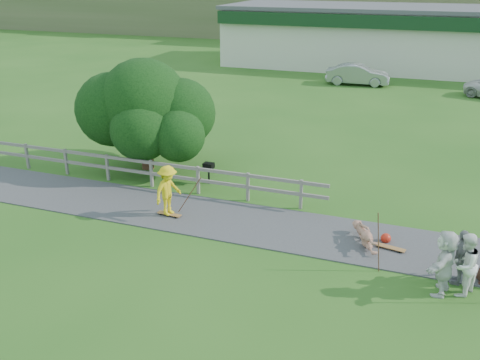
{
  "coord_description": "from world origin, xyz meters",
  "views": [
    {
      "loc": [
        6.0,
        -13.78,
        7.99
      ],
      "look_at": [
        0.17,
        2.0,
        1.33
      ],
      "focal_mm": 40.0,
      "sensor_mm": 36.0,
      "label": 1
    }
  ],
  "objects_px": {
    "bbq": "(209,173)",
    "spectator_b": "(461,257)",
    "skater_fallen": "(365,235)",
    "spectator_a": "(465,265)",
    "skater_rider": "(168,193)",
    "spectator_d": "(445,263)",
    "car_silver": "(358,75)",
    "tree": "(145,125)"
  },
  "relations": [
    {
      "from": "skater_fallen",
      "to": "spectator_a",
      "type": "bearing_deg",
      "value": -58.72
    },
    {
      "from": "spectator_b",
      "to": "car_silver",
      "type": "relative_size",
      "value": 0.35
    },
    {
      "from": "skater_fallen",
      "to": "spectator_a",
      "type": "height_order",
      "value": "spectator_a"
    },
    {
      "from": "skater_rider",
      "to": "skater_fallen",
      "type": "distance_m",
      "value": 6.66
    },
    {
      "from": "spectator_a",
      "to": "spectator_d",
      "type": "height_order",
      "value": "spectator_d"
    },
    {
      "from": "skater_rider",
      "to": "skater_fallen",
      "type": "bearing_deg",
      "value": -71.46
    },
    {
      "from": "spectator_a",
      "to": "skater_fallen",
      "type": "bearing_deg",
      "value": -98.32
    },
    {
      "from": "skater_fallen",
      "to": "skater_rider",
      "type": "bearing_deg",
      "value": 157.85
    },
    {
      "from": "spectator_a",
      "to": "spectator_b",
      "type": "xyz_separation_m",
      "value": [
        -0.07,
        0.54,
        -0.08
      ]
    },
    {
      "from": "skater_rider",
      "to": "bbq",
      "type": "height_order",
      "value": "skater_rider"
    },
    {
      "from": "spectator_a",
      "to": "bbq",
      "type": "relative_size",
      "value": 2.0
    },
    {
      "from": "spectator_b",
      "to": "spectator_a",
      "type": "bearing_deg",
      "value": 17.56
    },
    {
      "from": "skater_rider",
      "to": "bbq",
      "type": "bearing_deg",
      "value": 14.64
    },
    {
      "from": "skater_rider",
      "to": "spectator_b",
      "type": "distance_m",
      "value": 9.37
    },
    {
      "from": "skater_rider",
      "to": "spectator_b",
      "type": "relative_size",
      "value": 1.11
    },
    {
      "from": "spectator_b",
      "to": "spectator_d",
      "type": "bearing_deg",
      "value": -21.85
    },
    {
      "from": "skater_rider",
      "to": "tree",
      "type": "bearing_deg",
      "value": 53.53
    },
    {
      "from": "skater_fallen",
      "to": "tree",
      "type": "distance_m",
      "value": 10.53
    },
    {
      "from": "tree",
      "to": "spectator_a",
      "type": "bearing_deg",
      "value": -24.08
    },
    {
      "from": "spectator_b",
      "to": "car_silver",
      "type": "height_order",
      "value": "spectator_b"
    },
    {
      "from": "bbq",
      "to": "spectator_b",
      "type": "bearing_deg",
      "value": -20.96
    },
    {
      "from": "car_silver",
      "to": "skater_rider",
      "type": "bearing_deg",
      "value": 169.9
    },
    {
      "from": "skater_fallen",
      "to": "car_silver",
      "type": "distance_m",
      "value": 25.13
    },
    {
      "from": "skater_fallen",
      "to": "tree",
      "type": "xyz_separation_m",
      "value": [
        -9.72,
        3.72,
        1.62
      ]
    },
    {
      "from": "bbq",
      "to": "skater_fallen",
      "type": "bearing_deg",
      "value": -20.47
    },
    {
      "from": "spectator_a",
      "to": "skater_rider",
      "type": "bearing_deg",
      "value": -73.75
    },
    {
      "from": "spectator_d",
      "to": "car_silver",
      "type": "height_order",
      "value": "spectator_d"
    },
    {
      "from": "spectator_d",
      "to": "spectator_b",
      "type": "bearing_deg",
      "value": 161.67
    },
    {
      "from": "skater_fallen",
      "to": "spectator_b",
      "type": "distance_m",
      "value": 3.03
    },
    {
      "from": "tree",
      "to": "skater_fallen",
      "type": "bearing_deg",
      "value": -20.92
    },
    {
      "from": "skater_rider",
      "to": "spectator_a",
      "type": "height_order",
      "value": "skater_rider"
    },
    {
      "from": "spectator_a",
      "to": "car_silver",
      "type": "relative_size",
      "value": 0.38
    },
    {
      "from": "car_silver",
      "to": "spectator_d",
      "type": "bearing_deg",
      "value": -170.98
    },
    {
      "from": "skater_fallen",
      "to": "bbq",
      "type": "distance_m",
      "value": 7.21
    },
    {
      "from": "skater_rider",
      "to": "spectator_a",
      "type": "xyz_separation_m",
      "value": [
        9.39,
        -1.56,
        -0.01
      ]
    },
    {
      "from": "car_silver",
      "to": "bbq",
      "type": "xyz_separation_m",
      "value": [
        -2.51,
        -21.81,
        -0.32
      ]
    },
    {
      "from": "spectator_b",
      "to": "bbq",
      "type": "xyz_separation_m",
      "value": [
        -9.24,
        4.31,
        -0.36
      ]
    },
    {
      "from": "skater_fallen",
      "to": "spectator_a",
      "type": "distance_m",
      "value": 3.37
    },
    {
      "from": "tree",
      "to": "bbq",
      "type": "relative_size",
      "value": 6.77
    },
    {
      "from": "skater_rider",
      "to": "tree",
      "type": "distance_m",
      "value": 5.17
    },
    {
      "from": "skater_rider",
      "to": "skater_fallen",
      "type": "height_order",
      "value": "skater_rider"
    },
    {
      "from": "skater_fallen",
      "to": "spectator_d",
      "type": "bearing_deg",
      "value": -66.26
    }
  ]
}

